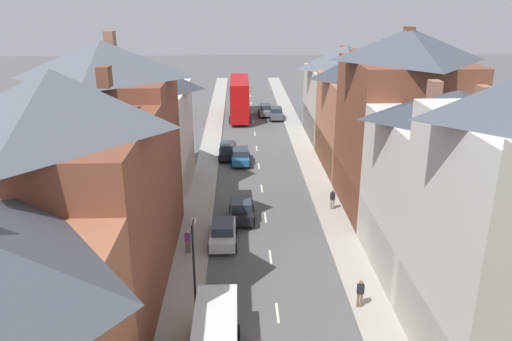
% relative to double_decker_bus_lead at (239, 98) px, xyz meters
% --- Properties ---
extents(pavement_left, '(2.20, 104.00, 0.14)m').
position_rel_double_decker_bus_lead_xyz_m(pavement_left, '(-3.29, -18.21, -2.75)').
color(pavement_left, '#A8A399').
rests_on(pavement_left, ground).
extents(pavement_right, '(2.20, 104.00, 0.14)m').
position_rel_double_decker_bus_lead_xyz_m(pavement_right, '(6.91, -18.21, -2.75)').
color(pavement_right, '#A8A399').
rests_on(pavement_right, ground).
extents(centre_line_dashes, '(0.14, 97.80, 0.01)m').
position_rel_double_decker_bus_lead_xyz_m(centre_line_dashes, '(1.81, -20.21, -2.81)').
color(centre_line_dashes, silver).
rests_on(centre_line_dashes, ground).
extents(terrace_row_left, '(8.00, 48.83, 13.82)m').
position_rel_double_decker_bus_lead_xyz_m(terrace_row_left, '(-8.38, -45.18, 3.15)').
color(terrace_row_left, brown).
rests_on(terrace_row_left, ground).
extents(terrace_row_right, '(8.00, 63.88, 14.29)m').
position_rel_double_decker_bus_lead_xyz_m(terrace_row_right, '(11.99, -37.05, 3.27)').
color(terrace_row_right, beige).
rests_on(terrace_row_right, ground).
extents(double_decker_bus_lead, '(2.74, 10.80, 5.30)m').
position_rel_double_decker_bus_lead_xyz_m(double_decker_bus_lead, '(0.00, 0.00, 0.00)').
color(double_decker_bus_lead, '#B70F0F').
rests_on(double_decker_bus_lead, ground).
extents(car_near_silver, '(1.90, 4.15, 1.65)m').
position_rel_double_decker_bus_lead_xyz_m(car_near_silver, '(-1.29, -36.26, -1.99)').
color(car_near_silver, silver).
rests_on(car_near_silver, ground).
extents(car_parked_left_a, '(1.90, 4.13, 1.65)m').
position_rel_double_decker_bus_lead_xyz_m(car_parked_left_a, '(4.91, -0.79, -1.99)').
color(car_parked_left_a, '#4C515B').
rests_on(car_parked_left_a, ground).
extents(car_mid_black, '(1.90, 4.04, 1.64)m').
position_rel_double_decker_bus_lead_xyz_m(car_mid_black, '(0.01, -32.44, -1.99)').
color(car_mid_black, black).
rests_on(car_mid_black, ground).
extents(car_parked_left_b, '(1.90, 4.27, 1.63)m').
position_rel_double_decker_bus_lead_xyz_m(car_parked_left_b, '(-1.29, -17.50, -1.99)').
color(car_parked_left_b, black).
rests_on(car_parked_left_b, ground).
extents(car_far_grey, '(1.90, 4.30, 1.60)m').
position_rel_double_decker_bus_lead_xyz_m(car_far_grey, '(3.61, 1.44, -2.01)').
color(car_far_grey, gray).
rests_on(car_far_grey, ground).
extents(car_parked_right_b, '(1.90, 4.39, 1.57)m').
position_rel_double_decker_bus_lead_xyz_m(car_parked_right_b, '(0.01, -19.25, -2.02)').
color(car_parked_right_b, '#236093').
rests_on(car_parked_right_b, ground).
extents(delivery_van, '(2.20, 5.20, 2.41)m').
position_rel_double_decker_bus_lead_xyz_m(delivery_van, '(-1.29, -47.74, -1.48)').
color(delivery_van, white).
rests_on(delivery_van, ground).
extents(pedestrian_mid_left, '(0.36, 0.22, 1.61)m').
position_rel_double_decker_bus_lead_xyz_m(pedestrian_mid_left, '(6.24, -44.01, -1.78)').
color(pedestrian_mid_left, brown).
rests_on(pedestrian_mid_left, pavement_right).
extents(pedestrian_mid_right, '(0.36, 0.22, 1.61)m').
position_rel_double_decker_bus_lead_xyz_m(pedestrian_mid_right, '(-3.52, -37.71, -1.78)').
color(pedestrian_mid_right, brown).
rests_on(pedestrian_mid_right, pavement_left).
extents(pedestrian_far_left, '(0.36, 0.22, 1.61)m').
position_rel_double_decker_bus_lead_xyz_m(pedestrian_far_left, '(7.09, -31.15, -1.78)').
color(pedestrian_far_left, gray).
rests_on(pedestrian_far_left, pavement_right).
extents(street_lamp, '(0.20, 1.12, 5.50)m').
position_rel_double_decker_bus_lead_xyz_m(street_lamp, '(-2.44, -44.66, 0.43)').
color(street_lamp, black).
rests_on(street_lamp, ground).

